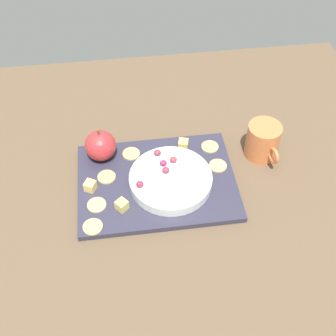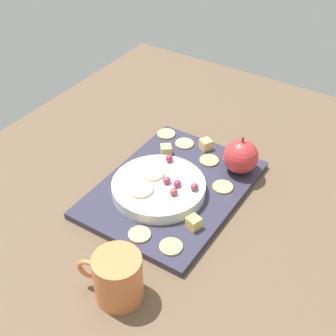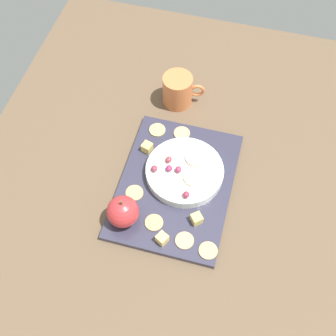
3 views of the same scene
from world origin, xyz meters
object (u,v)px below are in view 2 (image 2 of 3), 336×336
Objects in this scene: serving_dish at (160,187)px; grape_0 at (179,184)px; apple_whole at (241,156)px; grape_1 at (167,180)px; grape_2 at (174,192)px; cracker_4 at (223,187)px; cracker_5 at (166,134)px; apple_slice_1 at (152,172)px; cracker_0 at (171,247)px; cracker_3 at (184,144)px; cracker_2 at (141,235)px; cracker_1 at (210,161)px; platter at (173,189)px; cheese_cube_1 at (166,150)px; grape_3 at (169,158)px; cheese_cube_0 at (206,144)px; apple_slice_0 at (140,189)px; cheese_cube_2 at (194,223)px; cup at (117,278)px; grape_4 at (194,187)px.

serving_dish is 11.11× the size of grape_0.
apple_whole is 16.44cm from grape_1.
cracker_4 is at bearing 147.99° from grape_2.
cracker_5 is at bearing -150.81° from serving_dish.
grape_0 is 6.44cm from apple_slice_1.
cracker_3 is at bearing -153.17° from cracker_0.
grape_2 reaches higher than cracker_2.
cracker_5 is 19.84cm from grape_1.
cracker_3 is 14.91cm from apple_slice_1.
grape_0 reaches higher than cracker_1.
platter is 15.34cm from apple_whole.
cracker_0 is 18.74cm from cracker_4.
grape_0 is (15.19, 7.84, 2.82)cm from cracker_3.
grape_0 is (9.90, 9.24, 1.91)cm from cheese_cube_1.
cracker_0 is (25.52, -0.49, -3.37)cm from apple_whole.
cheese_cube_1 is 1.35× the size of grape_0.
grape_0 is at bearing 96.45° from grape_1.
apple_whole is 1.75× the size of cracker_2.
grape_3 is at bearing -162.68° from cracker_2.
apple_slice_0 reaches higher than cheese_cube_0.
platter is 15.77× the size of cheese_cube_2.
cheese_cube_1 is 1.00× the size of cheese_cube_2.
cracker_0 is 1.00× the size of cracker_1.
grape_1 is 24.33cm from cup.
grape_3 is 9.94cm from grape_4.
grape_3 is at bearing -132.33° from cheese_cube_2.
apple_whole is 1.75× the size of cracker_5.
apple_slice_1 reaches higher than serving_dish.
grape_0 reaches higher than apple_slice_0.
cracker_0 is 1.00× the size of cracker_3.
cup is (24.76, 0.69, -0.20)cm from grape_4.
grape_2 is at bearing 9.29° from grape_0.
apple_slice_0 is (21.11, -2.40, 1.54)cm from cheese_cube_0.
grape_0 is at bearing -72.54° from grape_4.
apple_slice_0 is at bearing 9.24° from apple_slice_1.
grape_2 is at bearing 37.35° from grape_3.
apple_slice_1 is (-0.55, -6.41, -0.38)cm from grape_0.
grape_1 is 1.00× the size of grape_3.
grape_2 reaches higher than cheese_cube_2.
apple_slice_0 is (6.52, -3.09, 3.36)cm from platter.
grape_0 is at bearing 179.67° from cracker_2.
cracker_1 is at bearing -178.03° from grape_2.
grape_3 is 5.22cm from apple_slice_1.
serving_dish is 14.13cm from cracker_1.
platter is 4.27cm from grape_1.
cracker_0 is 13.63cm from grape_0.
apple_slice_0 is (10.46, 0.23, -0.46)cm from grape_3.
platter is 15.77× the size of cheese_cube_0.
serving_dish reaches higher than cheese_cube_0.
cheese_cube_1 is 15.26cm from grape_4.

